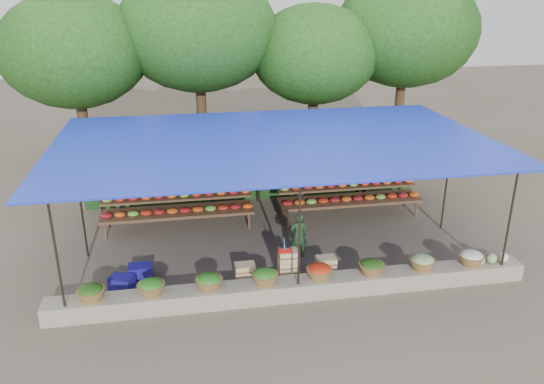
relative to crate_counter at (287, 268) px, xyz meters
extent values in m
plane|color=brown|center=(0.07, 2.04, -0.31)|extent=(60.00, 60.00, 0.00)
cube|color=gray|center=(0.07, -0.71, -0.11)|extent=(10.60, 0.55, 0.40)
cylinder|color=black|center=(-4.73, -0.86, 1.09)|extent=(0.05, 0.05, 2.80)
cylinder|color=black|center=(0.07, -0.86, 1.09)|extent=(0.05, 0.05, 2.80)
cylinder|color=black|center=(4.87, -0.86, 1.09)|extent=(0.05, 0.05, 2.80)
cylinder|color=black|center=(-4.73, 2.04, 1.09)|extent=(0.05, 0.05, 2.80)
cylinder|color=black|center=(4.87, 2.04, 1.09)|extent=(0.05, 0.05, 2.80)
cylinder|color=black|center=(-4.73, 4.94, 1.09)|extent=(0.05, 0.05, 2.80)
cylinder|color=black|center=(0.07, 4.94, 1.09)|extent=(0.05, 0.05, 2.80)
cylinder|color=black|center=(4.87, 4.94, 1.09)|extent=(0.05, 0.05, 2.80)
cube|color=#1A2FC9|center=(0.07, 2.04, 2.49)|extent=(10.80, 6.60, 0.04)
cube|color=#1A2FC9|center=(0.07, 0.04, 2.31)|extent=(10.80, 2.19, 0.26)
cube|color=#1A2FC9|center=(0.07, 4.04, 2.31)|extent=(10.80, 2.19, 0.26)
cylinder|color=#9F9FA4|center=(0.07, 3.44, 1.71)|extent=(9.60, 0.01, 0.01)
ellipsoid|color=yellow|center=(-4.43, 3.44, 1.43)|extent=(0.23, 0.17, 0.30)
ellipsoid|color=yellow|center=(-3.83, 3.44, 1.43)|extent=(0.23, 0.17, 0.30)
ellipsoid|color=yellow|center=(-3.23, 3.44, 1.43)|extent=(0.23, 0.17, 0.30)
ellipsoid|color=yellow|center=(-2.63, 3.44, 1.43)|extent=(0.23, 0.17, 0.30)
ellipsoid|color=yellow|center=(-2.03, 3.44, 1.43)|extent=(0.23, 0.17, 0.30)
ellipsoid|color=yellow|center=(-1.43, 3.44, 1.43)|extent=(0.23, 0.17, 0.30)
ellipsoid|color=yellow|center=(-0.83, 3.44, 1.43)|extent=(0.23, 0.17, 0.30)
ellipsoid|color=yellow|center=(-0.23, 3.44, 1.43)|extent=(0.23, 0.17, 0.30)
ellipsoid|color=yellow|center=(0.37, 3.44, 1.43)|extent=(0.23, 0.17, 0.30)
ellipsoid|color=yellow|center=(0.97, 3.44, 1.43)|extent=(0.23, 0.17, 0.30)
ellipsoid|color=yellow|center=(1.57, 3.44, 1.43)|extent=(0.23, 0.17, 0.30)
ellipsoid|color=yellow|center=(2.17, 3.44, 1.43)|extent=(0.23, 0.17, 0.30)
ellipsoid|color=yellow|center=(2.77, 3.44, 1.43)|extent=(0.23, 0.17, 0.30)
ellipsoid|color=yellow|center=(3.37, 3.44, 1.43)|extent=(0.23, 0.17, 0.30)
ellipsoid|color=yellow|center=(3.97, 3.44, 1.43)|extent=(0.23, 0.17, 0.30)
ellipsoid|color=yellow|center=(4.57, 3.44, 1.43)|extent=(0.23, 0.17, 0.30)
ellipsoid|color=#224C14|center=(-4.23, -0.71, 0.31)|extent=(0.52, 0.52, 0.23)
ellipsoid|color=#2B6F1D|center=(-3.03, -0.71, 0.31)|extent=(0.52, 0.52, 0.23)
ellipsoid|color=#2B6F1D|center=(-1.83, -0.71, 0.31)|extent=(0.52, 0.52, 0.23)
ellipsoid|color=#2B6F1D|center=(-0.63, -0.71, 0.31)|extent=(0.52, 0.52, 0.23)
ellipsoid|color=red|center=(0.57, -0.71, 0.31)|extent=(0.52, 0.52, 0.23)
ellipsoid|color=#224C14|center=(1.77, -0.71, 0.31)|extent=(0.52, 0.52, 0.23)
ellipsoid|color=#83A969|center=(2.97, -0.71, 0.31)|extent=(0.52, 0.52, 0.23)
ellipsoid|color=beige|center=(4.17, -0.71, 0.31)|extent=(0.52, 0.52, 0.23)
cube|color=#1E4C1B|center=(0.07, 5.19, 0.94)|extent=(10.60, 0.06, 2.50)
cylinder|color=#322412|center=(-5.43, 7.84, 1.67)|extent=(0.36, 0.36, 3.97)
ellipsoid|color=#133B10|center=(-5.43, 7.84, 4.15)|extent=(4.77, 4.77, 3.69)
cylinder|color=#322412|center=(-1.43, 8.24, 1.93)|extent=(0.36, 0.36, 4.48)
ellipsoid|color=#133B10|center=(-1.43, 8.24, 4.73)|extent=(5.39, 5.39, 4.17)
cylinder|color=#322412|center=(2.57, 7.94, 1.55)|extent=(0.36, 0.36, 3.71)
ellipsoid|color=#133B10|center=(2.57, 7.94, 3.87)|extent=(4.47, 4.47, 3.45)
cylinder|color=#322412|center=(6.07, 8.34, 1.87)|extent=(0.36, 0.36, 4.35)
ellipsoid|color=#133B10|center=(6.07, 8.34, 4.59)|extent=(5.24, 5.24, 4.05)
cube|color=#502E20|center=(-2.43, 3.34, 0.19)|extent=(4.20, 0.95, 0.08)
cube|color=#502E20|center=(-2.43, 3.64, 0.47)|extent=(4.20, 0.35, 0.06)
cylinder|color=#502E20|center=(-4.38, 2.94, -0.06)|extent=(0.06, 0.06, 0.50)
cylinder|color=#502E20|center=(-0.48, 2.94, -0.06)|extent=(0.06, 0.06, 0.50)
cylinder|color=#502E20|center=(-4.38, 3.74, -0.06)|extent=(0.06, 0.06, 0.50)
cylinder|color=#502E20|center=(-0.48, 3.74, -0.06)|extent=(0.06, 0.06, 0.50)
ellipsoid|color=#A2171A|center=(-4.33, 3.19, 0.29)|extent=(0.31, 0.26, 0.13)
ellipsoid|color=#77B537|center=(-4.33, 3.64, 0.56)|extent=(0.26, 0.22, 0.12)
ellipsoid|color=#DD5113|center=(-3.98, 3.19, 0.29)|extent=(0.31, 0.26, 0.13)
ellipsoid|color=red|center=(-3.98, 3.64, 0.56)|extent=(0.26, 0.22, 0.12)
ellipsoid|color=#77B537|center=(-3.63, 3.19, 0.29)|extent=(0.31, 0.26, 0.13)
ellipsoid|color=#A2171A|center=(-3.63, 3.64, 0.56)|extent=(0.26, 0.22, 0.12)
ellipsoid|color=red|center=(-3.28, 3.19, 0.29)|extent=(0.31, 0.26, 0.13)
ellipsoid|color=#DD5113|center=(-3.28, 3.64, 0.56)|extent=(0.26, 0.22, 0.12)
ellipsoid|color=#A2171A|center=(-2.93, 3.19, 0.29)|extent=(0.31, 0.26, 0.13)
ellipsoid|color=#A2171A|center=(-2.93, 3.64, 0.56)|extent=(0.26, 0.22, 0.12)
ellipsoid|color=#DD5113|center=(-2.58, 3.19, 0.29)|extent=(0.31, 0.26, 0.13)
ellipsoid|color=#DD5113|center=(-2.58, 3.64, 0.56)|extent=(0.26, 0.22, 0.12)
ellipsoid|color=#A2171A|center=(-2.23, 3.19, 0.29)|extent=(0.31, 0.26, 0.13)
ellipsoid|color=#77B537|center=(-2.23, 3.64, 0.56)|extent=(0.26, 0.22, 0.12)
ellipsoid|color=#DD5113|center=(-1.88, 3.19, 0.29)|extent=(0.31, 0.26, 0.13)
ellipsoid|color=red|center=(-1.88, 3.64, 0.56)|extent=(0.26, 0.22, 0.12)
ellipsoid|color=#77B537|center=(-1.53, 3.19, 0.29)|extent=(0.31, 0.26, 0.13)
ellipsoid|color=#A2171A|center=(-1.53, 3.64, 0.56)|extent=(0.26, 0.22, 0.12)
ellipsoid|color=red|center=(-1.18, 3.19, 0.29)|extent=(0.31, 0.26, 0.13)
ellipsoid|color=#DD5113|center=(-1.18, 3.64, 0.56)|extent=(0.26, 0.22, 0.12)
ellipsoid|color=#A2171A|center=(-0.83, 3.19, 0.29)|extent=(0.31, 0.26, 0.13)
ellipsoid|color=#A2171A|center=(-0.83, 3.64, 0.56)|extent=(0.26, 0.22, 0.12)
ellipsoid|color=#DD5113|center=(-0.48, 3.19, 0.29)|extent=(0.31, 0.26, 0.13)
ellipsoid|color=#DD5113|center=(-0.48, 3.64, 0.56)|extent=(0.26, 0.22, 0.12)
cube|color=#502E20|center=(2.57, 3.34, 0.19)|extent=(4.20, 0.95, 0.08)
cube|color=#502E20|center=(2.57, 3.64, 0.47)|extent=(4.20, 0.35, 0.06)
cylinder|color=#502E20|center=(0.62, 2.94, -0.06)|extent=(0.06, 0.06, 0.50)
cylinder|color=#502E20|center=(4.52, 2.94, -0.06)|extent=(0.06, 0.06, 0.50)
cylinder|color=#502E20|center=(0.62, 3.74, -0.06)|extent=(0.06, 0.06, 0.50)
cylinder|color=#502E20|center=(4.52, 3.74, -0.06)|extent=(0.06, 0.06, 0.50)
ellipsoid|color=#A2171A|center=(0.67, 3.19, 0.29)|extent=(0.31, 0.26, 0.13)
ellipsoid|color=#77B537|center=(0.67, 3.64, 0.56)|extent=(0.26, 0.22, 0.12)
ellipsoid|color=#DD5113|center=(1.02, 3.19, 0.29)|extent=(0.31, 0.26, 0.13)
ellipsoid|color=red|center=(1.02, 3.64, 0.56)|extent=(0.26, 0.22, 0.12)
ellipsoid|color=#77B537|center=(1.37, 3.19, 0.29)|extent=(0.31, 0.26, 0.13)
ellipsoid|color=#A2171A|center=(1.37, 3.64, 0.56)|extent=(0.26, 0.22, 0.12)
ellipsoid|color=red|center=(1.72, 3.19, 0.29)|extent=(0.31, 0.26, 0.13)
ellipsoid|color=#DD5113|center=(1.72, 3.64, 0.56)|extent=(0.26, 0.22, 0.12)
ellipsoid|color=#A2171A|center=(2.07, 3.19, 0.29)|extent=(0.31, 0.26, 0.13)
ellipsoid|color=#A2171A|center=(2.07, 3.64, 0.56)|extent=(0.26, 0.22, 0.12)
ellipsoid|color=#DD5113|center=(2.42, 3.19, 0.29)|extent=(0.31, 0.26, 0.13)
ellipsoid|color=#DD5113|center=(2.42, 3.64, 0.56)|extent=(0.26, 0.22, 0.12)
ellipsoid|color=#A2171A|center=(2.77, 3.19, 0.29)|extent=(0.31, 0.26, 0.13)
ellipsoid|color=#77B537|center=(2.77, 3.64, 0.56)|extent=(0.26, 0.22, 0.12)
ellipsoid|color=#DD5113|center=(3.12, 3.19, 0.29)|extent=(0.31, 0.26, 0.13)
ellipsoid|color=red|center=(3.12, 3.64, 0.56)|extent=(0.26, 0.22, 0.12)
ellipsoid|color=#77B537|center=(3.47, 3.19, 0.29)|extent=(0.31, 0.26, 0.13)
ellipsoid|color=#A2171A|center=(3.47, 3.64, 0.56)|extent=(0.26, 0.22, 0.12)
ellipsoid|color=red|center=(3.82, 3.19, 0.29)|extent=(0.31, 0.26, 0.13)
ellipsoid|color=#DD5113|center=(3.82, 3.64, 0.56)|extent=(0.26, 0.22, 0.12)
ellipsoid|color=#A2171A|center=(4.17, 3.19, 0.29)|extent=(0.31, 0.26, 0.13)
ellipsoid|color=#A2171A|center=(4.17, 3.64, 0.56)|extent=(0.26, 0.22, 0.12)
ellipsoid|color=#DD5113|center=(4.52, 3.19, 0.29)|extent=(0.31, 0.26, 0.13)
ellipsoid|color=#DD5113|center=(4.52, 3.64, 0.56)|extent=(0.26, 0.22, 0.12)
cube|color=tan|center=(-0.97, 0.00, -0.19)|extent=(0.45, 0.34, 0.25)
cube|color=tan|center=(-0.97, 0.00, 0.07)|extent=(0.45, 0.34, 0.25)
cube|color=tan|center=(0.03, 0.00, -0.19)|extent=(0.45, 0.34, 0.25)
cube|color=tan|center=(0.03, 0.00, 0.07)|extent=(0.45, 0.34, 0.25)
cube|color=tan|center=(0.03, 0.00, 0.33)|extent=(0.45, 0.34, 0.25)
cube|color=tan|center=(0.93, 0.00, -0.19)|extent=(0.45, 0.34, 0.25)
cube|color=tan|center=(0.93, 0.00, 0.07)|extent=(0.45, 0.34, 0.25)
cube|color=red|center=(-0.07, 0.00, 0.52)|extent=(0.29, 0.25, 0.12)
cylinder|color=#9F9FA4|center=(-0.07, 0.00, 0.59)|extent=(0.31, 0.31, 0.03)
cylinder|color=#9F9FA4|center=(-0.07, 0.00, 0.68)|extent=(0.03, 0.03, 0.22)
imported|color=#1A3B1E|center=(0.52, 1.09, 0.28)|extent=(0.43, 0.29, 1.18)
imported|color=slate|center=(-3.97, 4.35, 0.48)|extent=(0.80, 0.64, 1.59)
imported|color=slate|center=(1.36, 4.28, 0.54)|extent=(1.26, 1.17, 1.70)
imported|color=slate|center=(3.16, 4.11, 0.54)|extent=(1.07, 0.65, 1.71)
cube|color=navy|center=(-3.74, 0.29, -0.16)|extent=(0.62, 0.54, 0.31)
cube|color=navy|center=(-3.35, 0.71, -0.15)|extent=(0.55, 0.40, 0.33)
camera|label=1|loc=(-2.23, -10.53, 6.06)|focal=35.00mm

